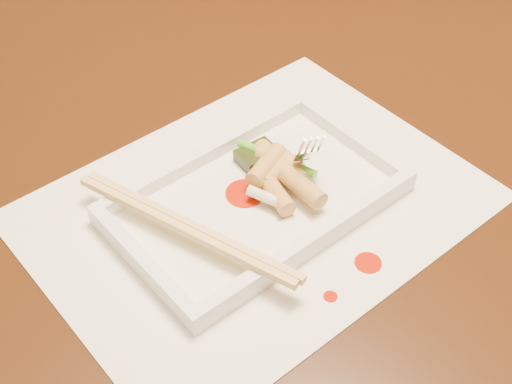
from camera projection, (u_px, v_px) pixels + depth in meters
table at (277, 193)px, 0.82m from camera, size 1.40×0.90×0.75m
placemat at (256, 206)px, 0.66m from camera, size 0.40×0.30×0.00m
sauce_splatter_a at (368, 263)px, 0.61m from camera, size 0.02×0.02×0.00m
sauce_splatter_b at (330, 296)px, 0.59m from camera, size 0.01×0.01×0.00m
plate_base at (256, 203)px, 0.66m from camera, size 0.26×0.16×0.01m
plate_rim_far at (207, 153)px, 0.69m from camera, size 0.26×0.01×0.01m
plate_rim_near at (311, 241)px, 0.61m from camera, size 0.26×0.01×0.01m
plate_rim_left at (143, 261)px, 0.60m from camera, size 0.01×0.14×0.01m
plate_rim_right at (351, 138)px, 0.71m from camera, size 0.01×0.14×0.01m
veg_piece at (257, 155)px, 0.69m from camera, size 0.04×0.03×0.01m
scallion_white at (268, 198)px, 0.64m from camera, size 0.02×0.04×0.01m
scallion_green at (276, 159)px, 0.68m from camera, size 0.03×0.08×0.01m
chopstick_a at (182, 229)px, 0.61m from camera, size 0.08×0.22×0.01m
chopstick_b at (190, 225)px, 0.61m from camera, size 0.08×0.22×0.01m
fork at (302, 97)px, 0.65m from camera, size 0.09×0.10×0.14m
sauce_blob_0 at (245, 193)px, 0.66m from camera, size 0.04×0.04×0.00m
rice_cake_0 at (276, 193)px, 0.65m from camera, size 0.03×0.05×0.02m
rice_cake_1 at (274, 170)px, 0.67m from camera, size 0.05×0.03×0.02m
rice_cake_2 at (267, 165)px, 0.67m from camera, size 0.05×0.03×0.02m
rice_cake_3 at (285, 166)px, 0.67m from camera, size 0.02×0.05×0.02m
rice_cake_4 at (280, 160)px, 0.68m from camera, size 0.04×0.05×0.02m
rice_cake_5 at (302, 187)px, 0.65m from camera, size 0.02×0.05×0.02m
rice_cake_6 at (275, 162)px, 0.68m from camera, size 0.03×0.05×0.02m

